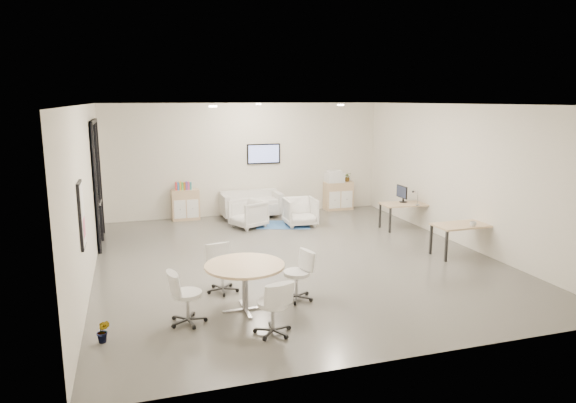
{
  "coord_description": "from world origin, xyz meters",
  "views": [
    {
      "loc": [
        -3.22,
        -9.9,
        3.3
      ],
      "look_at": [
        -0.02,
        0.4,
        1.15
      ],
      "focal_mm": 32.0,
      "sensor_mm": 36.0,
      "label": 1
    }
  ],
  "objects_px": {
    "armchair_right": "(300,210)",
    "round_table": "(245,269)",
    "desk_rear": "(406,206)",
    "armchair_left": "(248,213)",
    "desk_front": "(464,227)",
    "sideboard_left": "(186,205)",
    "sideboard_right": "(338,196)",
    "loveseat": "(251,205)"
  },
  "relations": [
    {
      "from": "armchair_left",
      "to": "desk_rear",
      "type": "distance_m",
      "value": 4.1
    },
    {
      "from": "sideboard_right",
      "to": "desk_front",
      "type": "bearing_deg",
      "value": -81.75
    },
    {
      "from": "loveseat",
      "to": "desk_rear",
      "type": "relative_size",
      "value": 1.29
    },
    {
      "from": "armchair_right",
      "to": "round_table",
      "type": "height_order",
      "value": "armchair_right"
    },
    {
      "from": "sideboard_right",
      "to": "round_table",
      "type": "relative_size",
      "value": 0.67
    },
    {
      "from": "armchair_left",
      "to": "desk_front",
      "type": "xyz_separation_m",
      "value": [
        3.86,
        -3.77,
        0.22
      ]
    },
    {
      "from": "armchair_right",
      "to": "desk_rear",
      "type": "xyz_separation_m",
      "value": [
        2.51,
        -1.1,
        0.19
      ]
    },
    {
      "from": "desk_rear",
      "to": "round_table",
      "type": "bearing_deg",
      "value": -138.1
    },
    {
      "from": "sideboard_left",
      "to": "desk_rear",
      "type": "height_order",
      "value": "sideboard_left"
    },
    {
      "from": "armchair_right",
      "to": "round_table",
      "type": "bearing_deg",
      "value": -115.42
    },
    {
      "from": "sideboard_left",
      "to": "desk_front",
      "type": "distance_m",
      "value": 7.41
    },
    {
      "from": "sideboard_right",
      "to": "armchair_right",
      "type": "bearing_deg",
      "value": -137.74
    },
    {
      "from": "sideboard_right",
      "to": "round_table",
      "type": "distance_m",
      "value": 7.95
    },
    {
      "from": "loveseat",
      "to": "desk_rear",
      "type": "distance_m",
      "value": 4.33
    },
    {
      "from": "sideboard_right",
      "to": "round_table",
      "type": "height_order",
      "value": "sideboard_right"
    },
    {
      "from": "desk_front",
      "to": "sideboard_left",
      "type": "bearing_deg",
      "value": 134.52
    },
    {
      "from": "armchair_right",
      "to": "armchair_left",
      "type": "bearing_deg",
      "value": 172.75
    },
    {
      "from": "desk_rear",
      "to": "sideboard_right",
      "type": "bearing_deg",
      "value": 110.01
    },
    {
      "from": "sideboard_right",
      "to": "loveseat",
      "type": "height_order",
      "value": "sideboard_right"
    },
    {
      "from": "sideboard_right",
      "to": "armchair_left",
      "type": "height_order",
      "value": "sideboard_right"
    },
    {
      "from": "loveseat",
      "to": "armchair_right",
      "type": "distance_m",
      "value": 1.73
    },
    {
      "from": "desk_front",
      "to": "armchair_right",
      "type": "bearing_deg",
      "value": 123.74
    },
    {
      "from": "sideboard_left",
      "to": "sideboard_right",
      "type": "xyz_separation_m",
      "value": [
        4.58,
        -0.01,
        0.0
      ]
    },
    {
      "from": "desk_rear",
      "to": "armchair_left",
      "type": "bearing_deg",
      "value": 165.51
    },
    {
      "from": "sideboard_left",
      "to": "armchair_left",
      "type": "bearing_deg",
      "value": -43.32
    },
    {
      "from": "armchair_left",
      "to": "desk_front",
      "type": "distance_m",
      "value": 5.4
    },
    {
      "from": "round_table",
      "to": "armchair_left",
      "type": "bearing_deg",
      "value": 76.6
    },
    {
      "from": "sideboard_right",
      "to": "desk_front",
      "type": "xyz_separation_m",
      "value": [
        0.75,
        -5.14,
        0.2
      ]
    },
    {
      "from": "armchair_left",
      "to": "armchair_right",
      "type": "relative_size",
      "value": 0.97
    },
    {
      "from": "sideboard_left",
      "to": "armchair_right",
      "type": "height_order",
      "value": "sideboard_left"
    },
    {
      "from": "armchair_left",
      "to": "round_table",
      "type": "relative_size",
      "value": 0.63
    },
    {
      "from": "armchair_left",
      "to": "loveseat",
      "type": "bearing_deg",
      "value": 138.56
    },
    {
      "from": "sideboard_left",
      "to": "sideboard_right",
      "type": "height_order",
      "value": "sideboard_right"
    },
    {
      "from": "loveseat",
      "to": "sideboard_left",
      "type": "bearing_deg",
      "value": 171.48
    },
    {
      "from": "armchair_left",
      "to": "round_table",
      "type": "height_order",
      "value": "armchair_left"
    },
    {
      "from": "desk_front",
      "to": "armchair_left",
      "type": "bearing_deg",
      "value": 134.26
    },
    {
      "from": "sideboard_left",
      "to": "desk_front",
      "type": "height_order",
      "value": "sideboard_left"
    },
    {
      "from": "sideboard_right",
      "to": "loveseat",
      "type": "bearing_deg",
      "value": -176.01
    },
    {
      "from": "armchair_left",
      "to": "desk_rear",
      "type": "xyz_separation_m",
      "value": [
        3.87,
        -1.32,
        0.2
      ]
    },
    {
      "from": "loveseat",
      "to": "armchair_left",
      "type": "height_order",
      "value": "armchair_left"
    },
    {
      "from": "desk_front",
      "to": "desk_rear",
      "type": "bearing_deg",
      "value": 88.28
    },
    {
      "from": "armchair_right",
      "to": "desk_rear",
      "type": "distance_m",
      "value": 2.75
    }
  ]
}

